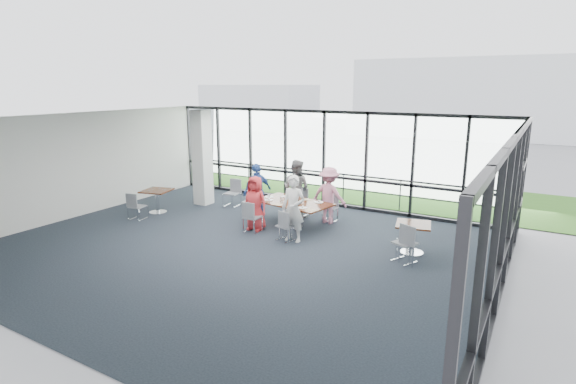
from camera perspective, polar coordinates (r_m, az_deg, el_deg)
The scene contains 44 objects.
floor at distance 11.44m, azimuth -6.64°, elevation -7.21°, with size 12.00×10.00×0.02m, color black.
ceiling at distance 10.74m, azimuth -7.11°, elevation 9.03°, with size 12.00×10.00×0.04m, color white.
wall_left at distance 15.31m, azimuth -25.14°, elevation 3.12°, with size 0.10×10.00×3.20m, color silver.
wall_front at distance 7.77m, azimuth -29.77°, elevation -6.48°, with size 12.00×0.10×3.20m, color silver.
curtain_wall_back at distance 15.19m, azimuth 4.57°, elevation 4.29°, with size 12.00×0.10×3.20m, color white.
curtain_wall_right at distance 8.87m, azimuth 25.94°, elevation -3.71°, with size 0.10×10.00×3.20m, color white.
exit_door at distance 12.63m, azimuth 27.14°, elevation -1.61°, with size 0.12×1.60×2.10m, color black.
structural_column at distance 15.50m, azimuth -10.85°, elevation 4.28°, with size 0.50×0.50×3.20m, color silver.
apron at distance 20.03m, azimuth 10.72°, elevation 1.62°, with size 80.00×70.00×0.02m, color gray.
grass_strip at distance 18.19m, azimuth 8.59°, elevation 0.61°, with size 80.00×5.00×0.01m, color #35601B.
hangar_main at distance 40.61m, azimuth 27.23°, elevation 10.59°, with size 24.00×10.00×6.00m, color white.
hangar_aux at distance 44.02m, azimuth -3.66°, elevation 10.83°, with size 10.00×6.00×4.00m, color white.
guard_rail at distance 15.93m, azimuth 5.44°, elevation 0.67°, with size 0.06×0.06×12.00m, color #2D2D33.
main_table at distance 12.87m, azimuth 0.67°, elevation -1.70°, with size 2.35×1.55×0.75m.
side_table_left at distance 14.90m, azimuth -16.32°, elevation -0.20°, with size 1.02×1.02×0.75m.
side_table_right at distance 11.30m, azimuth 15.61°, elevation -4.50°, with size 0.97×0.97×0.75m.
diner_near_left at distance 12.63m, azimuth -4.18°, elevation -1.43°, with size 0.76×0.49×1.55m, color red.
diner_near_right at distance 11.65m, azimuth 0.68°, elevation -2.13°, with size 0.64×0.47×1.76m, color silver.
diner_far_left at distance 13.81m, azimuth 1.04°, elevation 0.44°, with size 0.87×0.54×1.80m, color slate.
diner_far_right at distance 13.26m, azimuth 5.24°, elevation -0.42°, with size 1.09×0.56×1.68m, color #CE7A94.
diner_end at distance 13.65m, azimuth -3.92°, elevation 0.08°, with size 1.00×0.55×1.71m, color #2D509E.
chair_main_nl at distance 12.51m, azimuth -4.54°, elevation -3.20°, with size 0.42×0.42×0.87m, color slate, non-canonical shape.
chair_main_nr at distance 11.80m, azimuth -0.31°, elevation -4.32°, with size 0.40×0.40×0.81m, color slate, non-canonical shape.
chair_main_fl at distance 14.08m, azimuth 1.61°, elevation -1.34°, with size 0.41×0.41×0.83m, color slate, non-canonical shape.
chair_main_fr at distance 13.54m, azimuth 5.39°, elevation -2.02°, with size 0.40×0.40×0.82m, color slate, non-canonical shape.
chair_main_end at distance 13.91m, azimuth -4.54°, elevation -1.23°, with size 0.48×0.48×0.99m, color slate, non-canonical shape.
chair_spare_la at distance 14.39m, azimuth -18.56°, elevation -1.76°, with size 0.40×0.40×0.81m, color slate, non-canonical shape.
chair_spare_lb at distance 15.24m, azimuth -7.16°, elevation -0.18°, with size 0.43×0.43×0.89m, color slate, non-canonical shape.
chair_spare_r at distance 10.74m, azimuth 14.64°, elevation -6.29°, with size 0.45×0.45×0.93m, color slate, non-canonical shape.
plate_nl at distance 13.01m, azimuth -2.43°, elevation -1.03°, with size 0.24×0.24×0.01m, color white.
plate_nr at distance 12.20m, azimuth 1.86°, elevation -2.01°, with size 0.25×0.25×0.01m, color white.
plate_fl at distance 13.41m, azimuth -0.21°, elevation -0.58°, with size 0.26×0.26×0.01m, color white.
plate_fr at distance 12.80m, azimuth 3.95°, elevation -1.30°, with size 0.26×0.26×0.01m, color white.
plate_end at distance 13.36m, azimuth -2.42°, elevation -0.64°, with size 0.27×0.27×0.01m, color white.
tumbler_a at distance 12.78m, azimuth -0.86°, elevation -0.99°, with size 0.07×0.07×0.14m, color white.
tumbler_b at distance 12.44m, azimuth 1.34°, elevation -1.38°, with size 0.08×0.08×0.15m, color white.
tumbler_c at distance 12.97m, azimuth 1.31°, elevation -0.78°, with size 0.07×0.07×0.14m, color white.
tumbler_d at distance 13.14m, azimuth -2.47°, elevation -0.60°, with size 0.07×0.07×0.14m, color white.
menu_a at distance 12.56m, azimuth -1.41°, elevation -1.58°, with size 0.29×0.20×0.00m, color silver.
menu_b at distance 12.01m, azimuth 2.96°, elevation -2.30°, with size 0.33×0.23×0.00m, color silver.
menu_c at distance 13.09m, azimuth 2.52°, elevation -0.97°, with size 0.29×0.20×0.00m, color silver.
condiment_caddy at distance 12.86m, azimuth 0.74°, elevation -1.13°, with size 0.10×0.07×0.04m, color black.
ketchup_bottle at distance 12.83m, azimuth 0.91°, elevation -0.85°, with size 0.06×0.06×0.18m, color #A10500.
green_bottle at distance 12.73m, azimuth 1.18°, elevation -0.92°, with size 0.05×0.05×0.20m, color #197A25.
Camera 1 is at (6.49, -8.52, 4.01)m, focal length 28.00 mm.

